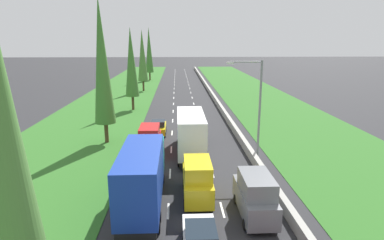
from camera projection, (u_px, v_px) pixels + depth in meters
The scene contains 16 objects.
ground_plane at pixel (183, 95), 64.50m from camera, with size 300.00×300.00×0.00m, color #28282B.
grass_verge_left at pixel (119, 96), 63.93m from camera, with size 14.00×140.00×0.04m, color #2D6623.
grass_verge_right at pixel (254, 95), 65.14m from camera, with size 14.00×140.00×0.04m, color #2D6623.
median_barrier at pixel (211, 93), 64.65m from camera, with size 0.44×120.00×0.85m, color #9E9B93.
lane_markings at pixel (183, 95), 64.50m from camera, with size 3.64×116.00×0.01m.
blue_box_truck_left_lane at pixel (143, 175), 20.88m from camera, with size 2.46×9.40×4.18m.
grey_van_right_lane at pixel (255, 196), 19.86m from camera, with size 1.96×4.90×2.82m.
yellow_van_centre_lane at pixel (197, 180), 22.13m from camera, with size 1.96×4.90×2.82m.
red_van_left_lane at pixel (150, 140), 30.85m from camera, with size 1.96×4.90×2.82m.
yellow_hatchback_left_lane at pixel (158, 127), 37.46m from camera, with size 1.74×3.90×1.72m.
white_box_truck_centre_lane at pixel (190, 133), 30.55m from camera, with size 2.46×9.40×4.18m.
poplar_tree_second at pixel (102, 62), 32.67m from camera, with size 2.17×2.17×14.99m.
poplar_tree_third at pixel (131, 62), 49.18m from camera, with size 2.12×2.12×12.66m.
poplar_tree_fourth at pixel (142, 55), 68.04m from camera, with size 2.12×2.12×12.99m.
poplar_tree_fifth at pixel (149, 50), 86.22m from camera, with size 2.15×2.15×14.05m.
street_light_mast at pixel (256, 103), 29.05m from camera, with size 3.20×0.28×9.00m.
Camera 1 is at (-1.08, -3.82, 10.69)m, focal length 30.24 mm.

